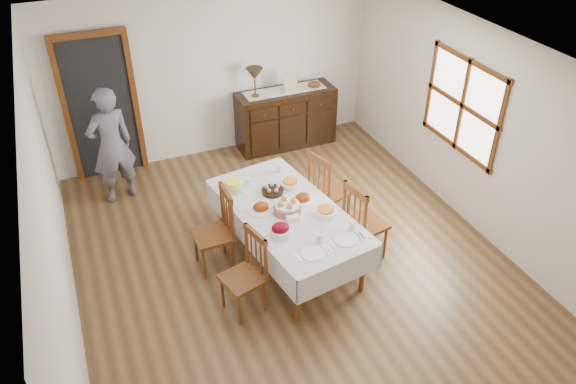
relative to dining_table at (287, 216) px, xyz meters
name	(u,v)px	position (x,y,z in m)	size (l,w,h in m)	color
ground	(291,260)	(0.03, -0.05, -0.65)	(6.00, 6.00, 0.00)	brown
room_shell	(265,129)	(-0.11, 0.37, 0.99)	(5.02, 6.02, 2.65)	silver
dining_table	(287,216)	(0.00, 0.00, 0.00)	(1.42, 2.30, 0.74)	silver
chair_left_near	(246,273)	(-0.71, -0.58, -0.15)	(0.50, 0.50, 0.99)	#5C3012
chair_left_far	(217,230)	(-0.80, 0.22, -0.12)	(0.44, 0.44, 1.05)	#5C3012
chair_right_near	(363,221)	(0.84, -0.30, -0.12)	(0.52, 0.52, 1.06)	#5C3012
chair_right_far	(327,189)	(0.76, 0.48, -0.11)	(0.55, 0.55, 1.07)	#5C3012
sideboard	(286,118)	(1.09, 2.67, -0.18)	(1.58, 0.57, 0.95)	black
person	(111,142)	(-1.67, 2.14, 0.25)	(0.56, 0.36, 1.80)	slate
bread_basket	(287,207)	(-0.02, -0.04, 0.15)	(0.32, 0.32, 0.17)	#92553B
egg_basket	(273,191)	(-0.03, 0.39, 0.12)	(0.27, 0.27, 0.10)	black
ham_platter_a	(261,208)	(-0.28, 0.12, 0.12)	(0.34, 0.34, 0.11)	white
ham_platter_b	(303,198)	(0.25, 0.11, 0.12)	(0.28, 0.28, 0.11)	white
beet_bowl	(280,230)	(-0.25, -0.41, 0.16)	(0.23, 0.23, 0.16)	white
carrot_bowl	(290,183)	(0.23, 0.44, 0.13)	(0.24, 0.24, 0.09)	white
pineapple_bowl	(234,186)	(-0.44, 0.63, 0.15)	(0.25, 0.25, 0.13)	#C5BA86
casserole_dish	(326,211)	(0.38, -0.24, 0.12)	(0.27, 0.27, 0.08)	white
butter_dish	(293,218)	(-0.02, -0.22, 0.12)	(0.15, 0.11, 0.07)	white
setting_left	(315,248)	(-0.01, -0.78, 0.11)	(0.44, 0.31, 0.10)	white
setting_right	(347,235)	(0.41, -0.71, 0.11)	(0.44, 0.31, 0.10)	white
glass_far_a	(248,182)	(-0.25, 0.66, 0.14)	(0.06, 0.06, 0.10)	white
glass_far_b	(279,168)	(0.23, 0.81, 0.14)	(0.06, 0.06, 0.10)	white
runner	(285,90)	(1.08, 2.69, 0.30)	(1.30, 0.35, 0.01)	white
table_lamp	(255,75)	(0.58, 2.66, 0.65)	(0.26, 0.26, 0.46)	brown
picture_frame	(290,84)	(1.13, 2.58, 0.43)	(0.22, 0.08, 0.28)	tan
deco_bowl	(314,85)	(1.57, 2.66, 0.32)	(0.20, 0.20, 0.06)	#5C3012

